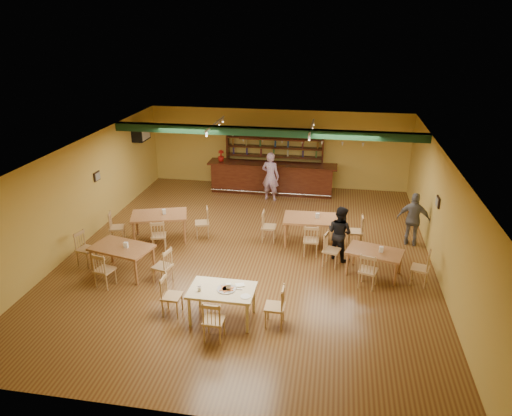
% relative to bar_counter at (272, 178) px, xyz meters
% --- Properties ---
extents(floor, '(12.00, 12.00, 0.00)m').
position_rel_bar_counter_xyz_m(floor, '(0.10, -5.15, -0.56)').
color(floor, brown).
rests_on(floor, ground).
extents(ceiling_beam, '(10.00, 0.30, 0.25)m').
position_rel_bar_counter_xyz_m(ceiling_beam, '(0.10, -2.35, 2.31)').
color(ceiling_beam, black).
rests_on(ceiling_beam, ceiling).
extents(track_rail_left, '(0.05, 2.50, 0.05)m').
position_rel_bar_counter_xyz_m(track_rail_left, '(-1.70, -1.75, 2.38)').
color(track_rail_left, silver).
rests_on(track_rail_left, ceiling).
extents(track_rail_right, '(0.05, 2.50, 0.05)m').
position_rel_bar_counter_xyz_m(track_rail_right, '(1.50, -1.75, 2.38)').
color(track_rail_right, silver).
rests_on(track_rail_right, ceiling).
extents(ac_unit, '(0.34, 0.70, 0.48)m').
position_rel_bar_counter_xyz_m(ac_unit, '(-4.70, -0.95, 1.79)').
color(ac_unit, silver).
rests_on(ac_unit, wall_left).
extents(picture_left, '(0.04, 0.34, 0.28)m').
position_rel_bar_counter_xyz_m(picture_left, '(-4.87, -4.15, 1.14)').
color(picture_left, black).
rests_on(picture_left, wall_left).
extents(picture_right, '(0.04, 0.34, 0.28)m').
position_rel_bar_counter_xyz_m(picture_right, '(5.07, -4.65, 1.14)').
color(picture_right, black).
rests_on(picture_right, wall_right).
extents(bar_counter, '(4.84, 0.85, 1.13)m').
position_rel_bar_counter_xyz_m(bar_counter, '(0.00, 0.00, 0.00)').
color(bar_counter, '#36110A').
rests_on(bar_counter, ground).
extents(back_bar_hutch, '(3.74, 0.40, 2.28)m').
position_rel_bar_counter_xyz_m(back_bar_hutch, '(0.00, 0.63, 0.57)').
color(back_bar_hutch, '#36110A').
rests_on(back_bar_hutch, ground).
extents(poinsettia, '(0.31, 0.31, 0.43)m').
position_rel_bar_counter_xyz_m(poinsettia, '(-1.97, 0.00, 0.78)').
color(poinsettia, '#B31610').
rests_on(poinsettia, bar_counter).
extents(dining_table_a, '(1.83, 1.41, 0.81)m').
position_rel_bar_counter_xyz_m(dining_table_a, '(-2.74, -4.68, -0.16)').
color(dining_table_a, '#995E36').
rests_on(dining_table_a, ground).
extents(dining_table_b, '(1.67, 1.04, 0.82)m').
position_rel_bar_counter_xyz_m(dining_table_b, '(1.76, -4.21, -0.16)').
color(dining_table_b, '#995E36').
rests_on(dining_table_b, ground).
extents(dining_table_c, '(1.70, 1.25, 0.77)m').
position_rel_bar_counter_xyz_m(dining_table_c, '(-2.96, -6.81, -0.18)').
color(dining_table_c, '#995E36').
rests_on(dining_table_c, ground).
extents(dining_table_d, '(1.55, 1.17, 0.69)m').
position_rel_bar_counter_xyz_m(dining_table_d, '(3.47, -5.80, -0.22)').
color(dining_table_d, '#995E36').
rests_on(dining_table_d, ground).
extents(near_table, '(1.43, 0.93, 0.76)m').
position_rel_bar_counter_xyz_m(near_table, '(0.06, -8.37, -0.18)').
color(near_table, '#D2BE8D').
rests_on(near_table, ground).
extents(pizza_tray, '(0.49, 0.49, 0.01)m').
position_rel_bar_counter_xyz_m(pizza_tray, '(0.16, -8.37, 0.21)').
color(pizza_tray, silver).
rests_on(pizza_tray, near_table).
extents(parmesan_shaker, '(0.07, 0.07, 0.11)m').
position_rel_bar_counter_xyz_m(parmesan_shaker, '(-0.40, -8.52, 0.25)').
color(parmesan_shaker, '#EAE5C6').
rests_on(parmesan_shaker, near_table).
extents(napkin_stack, '(0.24, 0.21, 0.03)m').
position_rel_bar_counter_xyz_m(napkin_stack, '(0.42, -8.17, 0.21)').
color(napkin_stack, white).
rests_on(napkin_stack, near_table).
extents(pizza_server, '(0.33, 0.11, 0.00)m').
position_rel_bar_counter_xyz_m(pizza_server, '(0.32, -8.32, 0.22)').
color(pizza_server, silver).
rests_on(pizza_server, pizza_tray).
extents(side_plate, '(0.22, 0.22, 0.01)m').
position_rel_bar_counter_xyz_m(side_plate, '(0.62, -8.57, 0.20)').
color(side_plate, white).
rests_on(side_plate, near_table).
extents(patron_bar, '(0.74, 0.57, 1.79)m').
position_rel_bar_counter_xyz_m(patron_bar, '(0.05, -0.83, 0.33)').
color(patron_bar, '#8A489D').
rests_on(patron_bar, ground).
extents(patron_right_a, '(0.94, 0.91, 1.53)m').
position_rel_bar_counter_xyz_m(patron_right_a, '(2.56, -5.01, 0.20)').
color(patron_right_a, black).
rests_on(patron_right_a, ground).
extents(patron_right_b, '(1.00, 0.59, 1.60)m').
position_rel_bar_counter_xyz_m(patron_right_b, '(4.67, -3.80, 0.24)').
color(patron_right_b, slate).
rests_on(patron_right_b, ground).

